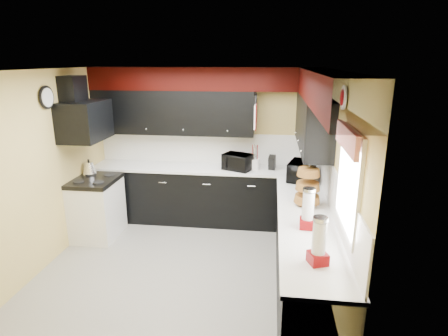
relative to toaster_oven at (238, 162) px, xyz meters
name	(u,v)px	position (x,y,z in m)	size (l,w,h in m)	color
ground	(184,268)	(-0.56, -1.43, -1.07)	(3.60, 3.60, 0.00)	gray
wall_back	(206,144)	(-0.56, 0.37, 0.18)	(3.60, 0.06, 2.50)	#E0C666
wall_right	(333,182)	(1.24, -1.43, 0.18)	(0.06, 3.60, 2.50)	#E0C666
wall_left	(42,171)	(-2.36, -1.43, 0.18)	(0.06, 3.60, 2.50)	#E0C666
ceiling	(177,70)	(-0.56, -1.43, 1.43)	(3.60, 3.60, 0.06)	white
cab_back	(204,195)	(-0.56, 0.07, -0.62)	(3.60, 0.60, 0.90)	black
cab_right	(304,256)	(0.94, -1.73, -0.62)	(0.60, 3.00, 0.90)	black
counter_back	(203,168)	(-0.56, 0.07, -0.15)	(3.62, 0.64, 0.04)	white
counter_right	(307,218)	(0.94, -1.73, -0.15)	(0.64, 3.02, 0.04)	white
splash_back	(206,148)	(-0.56, 0.36, 0.12)	(3.60, 0.02, 0.50)	white
splash_right	(332,187)	(1.23, -1.43, 0.12)	(0.02, 3.60, 0.50)	white
upper_back	(173,112)	(-1.06, 0.20, 0.73)	(2.60, 0.35, 0.70)	black
upper_right	(313,122)	(1.06, -0.53, 0.73)	(0.35, 1.80, 0.70)	black
soffit_back	(203,79)	(-0.56, 0.19, 1.26)	(3.60, 0.36, 0.35)	black
soffit_right	(326,88)	(1.06, -1.61, 1.26)	(0.36, 3.24, 0.35)	black
stove	(97,209)	(-2.06, -0.68, -0.64)	(0.60, 0.75, 0.86)	white
cooktop	(94,181)	(-2.06, -0.68, -0.18)	(0.62, 0.77, 0.06)	black
hood	(85,121)	(-2.11, -0.68, 0.71)	(0.50, 0.78, 0.55)	black
hood_duct	(73,90)	(-2.24, -0.68, 1.13)	(0.24, 0.40, 0.40)	black
window	(349,182)	(1.22, -2.33, 0.48)	(0.03, 0.86, 0.96)	white
valance	(347,138)	(1.17, -2.33, 0.88)	(0.04, 0.88, 0.20)	red
pan_top	(256,101)	(0.26, 0.12, 0.93)	(0.03, 0.22, 0.40)	black
pan_mid	(255,119)	(0.26, -0.01, 0.68)	(0.03, 0.28, 0.46)	black
pan_low	(256,118)	(0.26, 0.25, 0.65)	(0.03, 0.24, 0.42)	black
cut_board	(255,117)	(0.27, -0.13, 0.73)	(0.03, 0.26, 0.35)	white
baskets	(308,186)	(0.96, -1.38, 0.11)	(0.27, 0.27, 0.50)	brown
clock	(47,97)	(-2.33, -1.18, 1.08)	(0.03, 0.30, 0.30)	black
deco_plate	(344,98)	(1.21, -1.78, 1.18)	(0.03, 0.24, 0.24)	white
toaster_oven	(238,162)	(0.00, 0.00, 0.00)	(0.43, 0.36, 0.25)	black
microwave	(302,171)	(0.96, -0.42, 0.01)	(0.49, 0.33, 0.27)	black
utensil_crock	(255,164)	(0.27, 0.05, -0.04)	(0.16, 0.16, 0.17)	white
knife_block	(272,163)	(0.54, 0.07, -0.01)	(0.10, 0.14, 0.22)	black
kettle	(89,168)	(-2.24, -0.46, -0.05)	(0.21, 0.21, 0.19)	silver
dispenser_a	(308,209)	(0.91, -2.03, 0.08)	(0.15, 0.15, 0.41)	#5C0D01
dispenser_b	(319,242)	(0.94, -2.73, 0.08)	(0.15, 0.15, 0.40)	maroon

